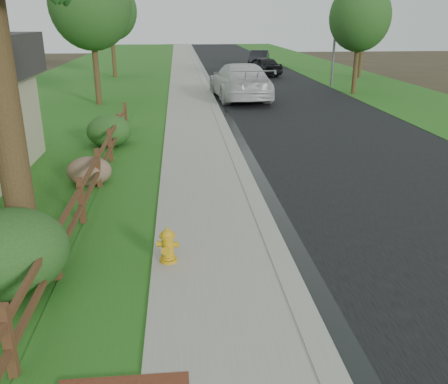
{
  "coord_description": "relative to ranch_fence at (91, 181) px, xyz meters",
  "views": [
    {
      "loc": [
        -1.41,
        -4.66,
        4.32
      ],
      "look_at": [
        -0.55,
        4.38,
        0.97
      ],
      "focal_mm": 38.0,
      "sensor_mm": 36.0,
      "label": 1
    }
  ],
  "objects": [
    {
      "name": "ground",
      "position": [
        3.6,
        -6.4,
        -0.62
      ],
      "size": [
        120.0,
        120.0,
        0.0
      ],
      "primitive_type": "plane",
      "color": "#32291B"
    },
    {
      "name": "road",
      "position": [
        8.2,
        28.6,
        -0.61
      ],
      "size": [
        8.0,
        90.0,
        0.02
      ],
      "primitive_type": "cube",
      "color": "black",
      "rests_on": "ground"
    },
    {
      "name": "curb",
      "position": [
        4.0,
        28.6,
        -0.56
      ],
      "size": [
        0.4,
        90.0,
        0.12
      ],
      "primitive_type": "cube",
      "color": "gray",
      "rests_on": "ground"
    },
    {
      "name": "wet_gutter",
      "position": [
        4.35,
        28.6,
        -0.6
      ],
      "size": [
        0.5,
        90.0,
        0.0
      ],
      "primitive_type": "cube",
      "color": "black",
      "rests_on": "road"
    },
    {
      "name": "sidewalk",
      "position": [
        2.7,
        28.6,
        -0.57
      ],
      "size": [
        2.2,
        90.0,
        0.1
      ],
      "primitive_type": "cube",
      "color": "gray",
      "rests_on": "ground"
    },
    {
      "name": "grass_strip",
      "position": [
        0.8,
        28.6,
        -0.59
      ],
      "size": [
        1.6,
        90.0,
        0.06
      ],
      "primitive_type": "cube",
      "color": "#235B1A",
      "rests_on": "ground"
    },
    {
      "name": "lawn_near",
      "position": [
        -4.4,
        28.6,
        -0.6
      ],
      "size": [
        9.0,
        90.0,
        0.04
      ],
      "primitive_type": "cube",
      "color": "#235B1A",
      "rests_on": "ground"
    },
    {
      "name": "verge_far",
      "position": [
        15.1,
        28.6,
        -0.6
      ],
      "size": [
        6.0,
        90.0,
        0.04
      ],
      "primitive_type": "cube",
      "color": "#235B1A",
      "rests_on": "ground"
    },
    {
      "name": "ranch_fence",
      "position": [
        0.0,
        0.0,
        0.0
      ],
      "size": [
        0.12,
        16.92,
        1.1
      ],
      "color": "#472517",
      "rests_on": "ground"
    },
    {
      "name": "fire_hydrant",
      "position": [
        1.9,
        -3.25,
        -0.2
      ],
      "size": [
        0.45,
        0.36,
        0.68
      ],
      "color": "gold",
      "rests_on": "sidewalk"
    },
    {
      "name": "white_suv",
      "position": [
        5.6,
        15.56,
        0.39
      ],
      "size": [
        3.18,
        6.94,
        1.97
      ],
      "primitive_type": "imported",
      "rotation": [
        0.0,
        0.0,
        3.2
      ],
      "color": "silver",
      "rests_on": "road"
    },
    {
      "name": "dark_car_mid",
      "position": [
        8.76,
        26.79,
        0.13
      ],
      "size": [
        2.97,
        4.61,
        1.46
      ],
      "primitive_type": "imported",
      "rotation": [
        0.0,
        0.0,
        3.46
      ],
      "color": "black",
      "rests_on": "road"
    },
    {
      "name": "dark_car_far",
      "position": [
        9.63,
        33.34,
        0.15
      ],
      "size": [
        2.68,
        4.77,
        1.49
      ],
      "primitive_type": "imported",
      "rotation": [
        0.0,
        0.0,
        -0.26
      ],
      "color": "black",
      "rests_on": "road"
    },
    {
      "name": "streetlight",
      "position": [
        12.15,
        20.08,
        3.87
      ],
      "size": [
        1.83,
        0.25,
        7.92
      ],
      "color": "slate",
      "rests_on": "ground"
    },
    {
      "name": "boulder",
      "position": [
        -0.3,
        1.48,
        -0.22
      ],
      "size": [
        1.41,
        1.2,
        0.8
      ],
      "primitive_type": "ellipsoid",
      "rotation": [
        0.0,
        0.0,
        -0.28
      ],
      "color": "brown",
      "rests_on": "ground"
    },
    {
      "name": "shrub_b",
      "position": [
        -0.71,
        -3.82,
        0.08
      ],
      "size": [
        2.02,
        2.02,
        1.4
      ],
      "primitive_type": "ellipsoid",
      "rotation": [
        0.0,
        0.0,
        0.01
      ],
      "color": "#1E4619",
      "rests_on": "ground"
    },
    {
      "name": "shrub_c",
      "position": [
        -0.3,
        5.65,
        -0.06
      ],
      "size": [
        1.7,
        1.7,
        1.12
      ],
      "primitive_type": "ellipsoid",
      "rotation": [
        0.0,
        0.0,
        0.1
      ],
      "color": "#1E4619",
      "rests_on": "ground"
    },
    {
      "name": "tree_near_left",
      "position": [
        -1.99,
        14.43,
        4.32
      ],
      "size": [
        4.05,
        4.05,
        7.18
      ],
      "color": "#392A17",
      "rests_on": "ground"
    },
    {
      "name": "tree_near_right",
      "position": [
        12.6,
        16.74,
        3.71
      ],
      "size": [
        3.47,
        3.47,
        6.25
      ],
      "color": "#392A17",
      "rests_on": "ground"
    },
    {
      "name": "tree_mid_left",
      "position": [
        -2.6,
        26.54,
        4.17
      ],
      "size": [
        3.88,
        3.88,
        6.94
      ],
      "color": "#392A17",
      "rests_on": "ground"
    },
    {
      "name": "tree_mid_right",
      "position": [
        15.86,
        24.56,
        3.58
      ],
      "size": [
        3.34,
        3.34,
        6.05
      ],
      "color": "#392A17",
      "rests_on": "ground"
    }
  ]
}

